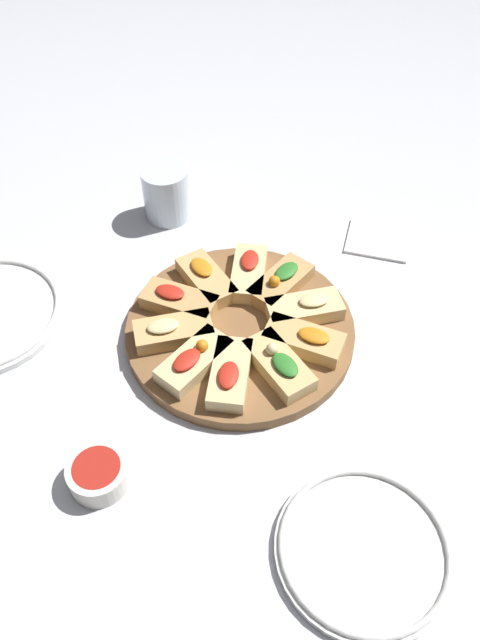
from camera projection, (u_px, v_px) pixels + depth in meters
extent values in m
plane|color=silver|center=(240.00, 334.00, 0.90)|extent=(3.00, 3.00, 0.00)
cylinder|color=brown|center=(240.00, 330.00, 0.89)|extent=(0.33, 0.33, 0.02)
cube|color=#E5C689|center=(247.00, 273.00, 0.94)|extent=(0.05, 0.11, 0.02)
ellipsoid|color=red|center=(248.00, 260.00, 0.94)|extent=(0.03, 0.04, 0.01)
cube|color=tan|center=(206.00, 280.00, 0.93)|extent=(0.11, 0.11, 0.02)
ellipsoid|color=orange|center=(201.00, 267.00, 0.92)|extent=(0.05, 0.05, 0.01)
cube|color=tan|center=(179.00, 302.00, 0.90)|extent=(0.12, 0.07, 0.02)
ellipsoid|color=red|center=(170.00, 292.00, 0.89)|extent=(0.05, 0.04, 0.01)
cube|color=tan|center=(174.00, 332.00, 0.86)|extent=(0.12, 0.08, 0.02)
ellipsoid|color=beige|center=(163.00, 326.00, 0.85)|extent=(0.05, 0.04, 0.01)
cube|color=#E5C689|center=(195.00, 361.00, 0.83)|extent=(0.10, 0.12, 0.02)
ellipsoid|color=red|center=(187.00, 360.00, 0.81)|extent=(0.05, 0.05, 0.01)
sphere|color=orange|center=(202.00, 346.00, 0.82)|extent=(0.02, 0.02, 0.02)
cube|color=#E5C689|center=(231.00, 374.00, 0.81)|extent=(0.05, 0.11, 0.02)
ellipsoid|color=red|center=(229.00, 375.00, 0.79)|extent=(0.03, 0.04, 0.01)
cube|color=#DBB775|center=(279.00, 365.00, 0.82)|extent=(0.11, 0.11, 0.02)
ellipsoid|color=#2D7A28|center=(285.00, 365.00, 0.80)|extent=(0.05, 0.05, 0.01)
sphere|color=beige|center=(272.00, 349.00, 0.82)|extent=(0.02, 0.02, 0.02)
cube|color=tan|center=(304.00, 340.00, 0.85)|extent=(0.12, 0.07, 0.02)
ellipsoid|color=orange|center=(314.00, 336.00, 0.84)|extent=(0.05, 0.04, 0.01)
cube|color=#E5C689|center=(304.00, 309.00, 0.89)|extent=(0.12, 0.08, 0.02)
ellipsoid|color=beige|center=(314.00, 300.00, 0.88)|extent=(0.05, 0.04, 0.01)
cube|color=tan|center=(281.00, 283.00, 0.92)|extent=(0.10, 0.12, 0.02)
ellipsoid|color=#2D7A28|center=(287.00, 271.00, 0.92)|extent=(0.05, 0.05, 0.01)
sphere|color=orange|center=(274.00, 281.00, 0.90)|extent=(0.02, 0.02, 0.02)
cylinder|color=white|center=(364.00, 550.00, 0.69)|extent=(0.20, 0.20, 0.01)
torus|color=white|center=(365.00, 548.00, 0.68)|extent=(0.19, 0.19, 0.01)
cylinder|color=silver|center=(166.00, 194.00, 1.04)|extent=(0.08, 0.08, 0.09)
cube|color=white|center=(378.00, 239.00, 1.03)|extent=(0.11, 0.10, 0.01)
cylinder|color=silver|center=(98.00, 474.00, 0.73)|extent=(0.07, 0.07, 0.03)
cylinder|color=#B22319|center=(96.00, 468.00, 0.72)|extent=(0.06, 0.06, 0.01)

